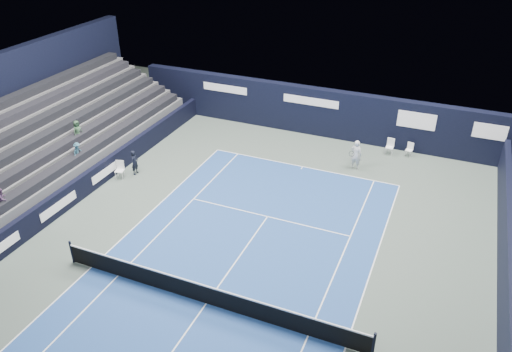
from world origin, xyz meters
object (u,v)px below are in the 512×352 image
Objects in this scene: tennis_net at (206,294)px; folding_chair_back_a at (390,144)px; folding_chair_back_b at (410,148)px; tennis_player at (356,154)px; line_judge_chair at (120,168)px.

folding_chair_back_a is at bearing 74.55° from tennis_net.
tennis_net reaches higher than folding_chair_back_b.
folding_chair_back_b is at bearing 46.45° from tennis_player.
folding_chair_back_a is at bearing 60.13° from tennis_player.
folding_chair_back_b is at bearing 70.93° from tennis_net.
tennis_player is at bearing 77.82° from tennis_net.
tennis_player is at bearing -121.23° from folding_chair_back_b.
tennis_player reaches higher than tennis_net.
folding_chair_back_a is 0.97× the size of line_judge_chair.
folding_chair_back_b is (1.13, 0.15, -0.17)m from folding_chair_back_a.
line_judge_chair reaches higher than folding_chair_back_b.
folding_chair_back_a is 3.03m from tennis_player.
folding_chair_back_b is 0.84× the size of line_judge_chair.
folding_chair_back_a is 16.11m from tennis_net.
folding_chair_back_b is 16.86m from line_judge_chair.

